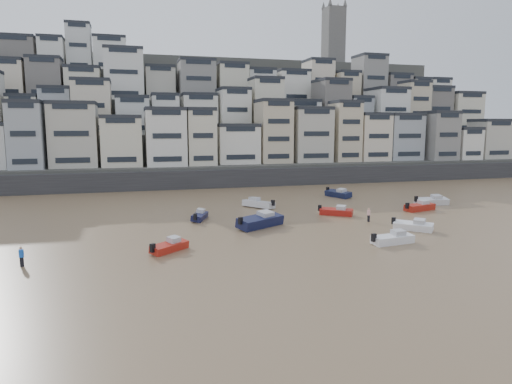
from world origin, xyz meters
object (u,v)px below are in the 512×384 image
object	(u,v)px
boat_d	(420,205)
boat_e	(336,210)
boat_f	(200,215)
boat_i	(338,193)
boat_g	(432,200)
boat_c	(260,219)
boat_h	(259,202)
person_pink	(369,215)
boat_b	(413,225)
person_blue	(21,257)
boat_a	(393,237)
boat_j	(169,245)

from	to	relation	value
boat_d	boat_e	distance (m)	12.93
boat_f	boat_i	size ratio (longest dim) A/B	0.80
boat_g	boat_c	bearing A→B (deg)	-159.84
boat_c	boat_d	world-z (taller)	boat_c
boat_c	boat_i	xyz separation A→B (m)	(19.07, 18.80, -0.19)
boat_c	boat_h	world-z (taller)	boat_c
person_pink	boat_g	bearing A→B (deg)	28.67
boat_c	boat_d	xyz separation A→B (m)	(24.80, 4.35, -0.21)
boat_b	boat_d	world-z (taller)	boat_d
boat_h	person_pink	world-z (taller)	person_pink
boat_g	person_pink	size ratio (longest dim) A/B	3.15
boat_e	boat_h	size ratio (longest dim) A/B	0.86
boat_c	boat_d	distance (m)	25.18
boat_i	person_blue	distance (m)	51.31
boat_e	person_blue	size ratio (longest dim) A/B	2.73
boat_i	person_blue	bearing A→B (deg)	-75.40
boat_d	boat_f	bearing A→B (deg)	161.88
boat_h	boat_i	bearing A→B (deg)	-105.58
person_pink	person_blue	bearing A→B (deg)	-166.90
boat_d	boat_e	bearing A→B (deg)	165.42
boat_a	boat_g	size ratio (longest dim) A/B	0.90
boat_d	boat_g	distance (m)	5.72
boat_b	person_blue	bearing A→B (deg)	-130.27
boat_h	boat_a	bearing A→B (deg)	160.83
boat_f	boat_i	world-z (taller)	boat_i
boat_e	boat_a	bearing A→B (deg)	-58.16
boat_e	boat_c	bearing A→B (deg)	-124.40
boat_d	boat_g	xyz separation A→B (m)	(4.55, 3.47, 0.02)
boat_e	boat_b	bearing A→B (deg)	-30.81
boat_c	boat_j	distance (m)	13.79
boat_g	person_blue	xyz separation A→B (m)	(-53.16, -17.20, 0.12)
boat_c	person_blue	size ratio (longest dim) A/B	3.95
boat_a	person_pink	world-z (taller)	person_pink
boat_f	boat_h	world-z (taller)	boat_h
boat_e	boat_i	size ratio (longest dim) A/B	0.87
boat_a	boat_i	distance (m)	30.95
boat_g	boat_j	distance (m)	43.57
boat_d	boat_j	xyz separation A→B (m)	(-36.09, -12.26, -0.12)
boat_g	person_pink	xyz separation A→B (m)	(-15.37, -8.41, 0.12)
boat_h	boat_j	bearing A→B (deg)	108.08
boat_e	boat_f	bearing A→B (deg)	-150.26
boat_b	boat_e	xyz separation A→B (m)	(-4.63, 10.61, 0.00)
boat_f	boat_g	world-z (taller)	boat_g
boat_i	boat_c	bearing A→B (deg)	-64.12
person_pink	boat_a	bearing A→B (deg)	-106.59
boat_h	boat_c	bearing A→B (deg)	128.57
boat_d	boat_f	distance (m)	31.14
boat_g	boat_i	world-z (taller)	boat_i
boat_e	boat_f	distance (m)	18.26
boat_e	boat_j	world-z (taller)	boat_e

